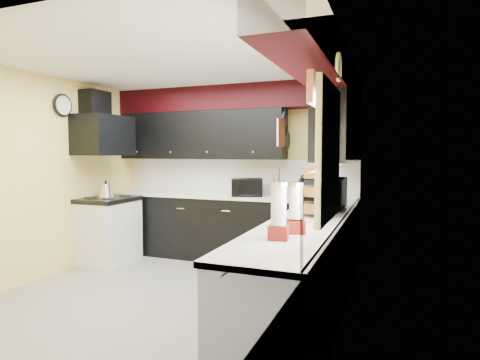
# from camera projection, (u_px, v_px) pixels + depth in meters

# --- Properties ---
(ground) EXTENTS (3.60, 3.60, 0.00)m
(ground) POSITION_uv_depth(u_px,v_px,m) (175.00, 293.00, 4.42)
(ground) COLOR gray
(ground) RESTS_ON ground
(wall_back) EXTENTS (3.60, 0.06, 2.50)m
(wall_back) POSITION_uv_depth(u_px,v_px,m) (236.00, 172.00, 6.00)
(wall_back) COLOR #E0C666
(wall_back) RESTS_ON ground
(wall_right) EXTENTS (0.06, 3.60, 2.50)m
(wall_right) POSITION_uv_depth(u_px,v_px,m) (345.00, 185.00, 3.68)
(wall_right) COLOR #E0C666
(wall_right) RESTS_ON ground
(wall_left) EXTENTS (0.06, 3.60, 2.50)m
(wall_left) POSITION_uv_depth(u_px,v_px,m) (48.00, 176.00, 4.97)
(wall_left) COLOR #E0C666
(wall_left) RESTS_ON ground
(ceiling) EXTENTS (3.60, 3.60, 0.06)m
(ceiling) POSITION_uv_depth(u_px,v_px,m) (173.00, 62.00, 4.24)
(ceiling) COLOR white
(ceiling) RESTS_ON wall_back
(cab_back) EXTENTS (3.60, 0.60, 0.90)m
(cab_back) POSITION_uv_depth(u_px,v_px,m) (228.00, 228.00, 5.78)
(cab_back) COLOR black
(cab_back) RESTS_ON ground
(cab_right) EXTENTS (0.60, 3.00, 0.90)m
(cab_right) POSITION_uv_depth(u_px,v_px,m) (305.00, 276.00, 3.57)
(cab_right) COLOR black
(cab_right) RESTS_ON ground
(counter_back) EXTENTS (3.62, 0.64, 0.04)m
(counter_back) POSITION_uv_depth(u_px,v_px,m) (228.00, 196.00, 5.75)
(counter_back) COLOR white
(counter_back) RESTS_ON cab_back
(counter_right) EXTENTS (0.64, 3.02, 0.04)m
(counter_right) POSITION_uv_depth(u_px,v_px,m) (306.00, 224.00, 3.53)
(counter_right) COLOR white
(counter_right) RESTS_ON cab_right
(splash_back) EXTENTS (3.60, 0.02, 0.50)m
(splash_back) POSITION_uv_depth(u_px,v_px,m) (235.00, 176.00, 6.00)
(splash_back) COLOR white
(splash_back) RESTS_ON counter_back
(splash_right) EXTENTS (0.02, 3.60, 0.50)m
(splash_right) POSITION_uv_depth(u_px,v_px,m) (344.00, 191.00, 3.69)
(splash_right) COLOR white
(splash_right) RESTS_ON counter_right
(upper_back) EXTENTS (2.60, 0.35, 0.70)m
(upper_back) POSITION_uv_depth(u_px,v_px,m) (200.00, 135.00, 5.98)
(upper_back) COLOR black
(upper_back) RESTS_ON wall_back
(upper_right) EXTENTS (0.35, 1.80, 0.70)m
(upper_right) POSITION_uv_depth(u_px,v_px,m) (339.00, 130.00, 4.55)
(upper_right) COLOR black
(upper_right) RESTS_ON wall_right
(soffit_back) EXTENTS (3.60, 0.36, 0.35)m
(soffit_back) POSITION_uv_depth(u_px,v_px,m) (231.00, 98.00, 5.76)
(soffit_back) COLOR black
(soffit_back) RESTS_ON wall_back
(soffit_right) EXTENTS (0.36, 3.24, 0.35)m
(soffit_right) POSITION_uv_depth(u_px,v_px,m) (324.00, 64.00, 3.50)
(soffit_right) COLOR black
(soffit_right) RESTS_ON wall_right
(stove) EXTENTS (0.60, 0.75, 0.86)m
(stove) POSITION_uv_depth(u_px,v_px,m) (109.00, 232.00, 5.62)
(stove) COLOR white
(stove) RESTS_ON ground
(cooktop) EXTENTS (0.62, 0.77, 0.06)m
(cooktop) POSITION_uv_depth(u_px,v_px,m) (108.00, 200.00, 5.59)
(cooktop) COLOR black
(cooktop) RESTS_ON stove
(hood) EXTENTS (0.50, 0.78, 0.55)m
(hood) POSITION_uv_depth(u_px,v_px,m) (104.00, 136.00, 5.54)
(hood) COLOR black
(hood) RESTS_ON wall_left
(hood_duct) EXTENTS (0.24, 0.40, 0.40)m
(hood_duct) POSITION_uv_depth(u_px,v_px,m) (95.00, 105.00, 5.56)
(hood_duct) COLOR black
(hood_duct) RESTS_ON wall_left
(window) EXTENTS (0.03, 0.86, 0.96)m
(window) POSITION_uv_depth(u_px,v_px,m) (329.00, 152.00, 2.83)
(window) COLOR white
(window) RESTS_ON wall_right
(valance) EXTENTS (0.04, 0.88, 0.20)m
(valance) POSITION_uv_depth(u_px,v_px,m) (322.00, 95.00, 2.82)
(valance) COLOR red
(valance) RESTS_ON wall_right
(pan_top) EXTENTS (0.03, 0.22, 0.40)m
(pan_top) POSITION_uv_depth(u_px,v_px,m) (285.00, 119.00, 5.42)
(pan_top) COLOR black
(pan_top) RESTS_ON upper_back
(pan_mid) EXTENTS (0.03, 0.28, 0.46)m
(pan_mid) POSITION_uv_depth(u_px,v_px,m) (282.00, 137.00, 5.32)
(pan_mid) COLOR black
(pan_mid) RESTS_ON upper_back
(pan_low) EXTENTS (0.03, 0.24, 0.42)m
(pan_low) POSITION_uv_depth(u_px,v_px,m) (287.00, 140.00, 5.57)
(pan_low) COLOR black
(pan_low) RESTS_ON upper_back
(cut_board) EXTENTS (0.03, 0.26, 0.35)m
(cut_board) POSITION_uv_depth(u_px,v_px,m) (281.00, 133.00, 5.20)
(cut_board) COLOR white
(cut_board) RESTS_ON upper_back
(baskets) EXTENTS (0.27, 0.27, 0.50)m
(baskets) POSITION_uv_depth(u_px,v_px,m) (315.00, 191.00, 3.83)
(baskets) COLOR brown
(baskets) RESTS_ON upper_right
(clock) EXTENTS (0.03, 0.30, 0.30)m
(clock) POSITION_uv_depth(u_px,v_px,m) (63.00, 105.00, 5.13)
(clock) COLOR black
(clock) RESTS_ON wall_left
(deco_plate) EXTENTS (0.03, 0.24, 0.24)m
(deco_plate) POSITION_uv_depth(u_px,v_px,m) (339.00, 67.00, 3.30)
(deco_plate) COLOR white
(deco_plate) RESTS_ON wall_right
(toaster_oven) EXTENTS (0.51, 0.46, 0.24)m
(toaster_oven) POSITION_uv_depth(u_px,v_px,m) (247.00, 187.00, 5.56)
(toaster_oven) COLOR black
(toaster_oven) RESTS_ON counter_back
(microwave) EXTENTS (0.42, 0.61, 0.34)m
(microwave) POSITION_uv_depth(u_px,v_px,m) (324.00, 194.00, 4.29)
(microwave) COLOR black
(microwave) RESTS_ON counter_right
(utensil_crock) EXTENTS (0.19, 0.19, 0.17)m
(utensil_crock) POSITION_uv_depth(u_px,v_px,m) (276.00, 191.00, 5.42)
(utensil_crock) COLOR silver
(utensil_crock) RESTS_ON counter_back
(knife_block) EXTENTS (0.10, 0.14, 0.21)m
(knife_block) POSITION_uv_depth(u_px,v_px,m) (304.00, 190.00, 5.39)
(knife_block) COLOR black
(knife_block) RESTS_ON counter_back
(kettle) EXTENTS (0.24, 0.24, 0.18)m
(kettle) POSITION_uv_depth(u_px,v_px,m) (106.00, 191.00, 5.62)
(kettle) COLOR silver
(kettle) RESTS_ON cooktop
(dispenser_a) EXTENTS (0.16, 0.16, 0.37)m
(dispenser_a) POSITION_uv_depth(u_px,v_px,m) (279.00, 213.00, 2.80)
(dispenser_a) COLOR maroon
(dispenser_a) RESTS_ON counter_right
(dispenser_b) EXTENTS (0.17, 0.17, 0.35)m
(dispenser_b) POSITION_uv_depth(u_px,v_px,m) (296.00, 210.00, 3.01)
(dispenser_b) COLOR #67080F
(dispenser_b) RESTS_ON counter_right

